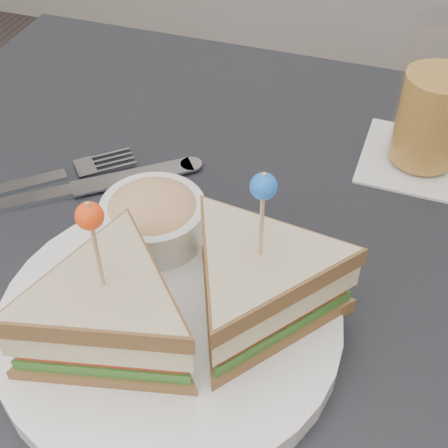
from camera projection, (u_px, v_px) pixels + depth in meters
table at (211, 325)px, 0.59m from camera, size 0.80×0.80×0.75m
plate_meal at (178, 295)px, 0.46m from camera, size 0.34×0.34×0.16m
cutlery_fork at (46, 178)px, 0.63m from camera, size 0.17×0.15×0.01m
cutlery_knife at (82, 188)px, 0.62m from camera, size 0.19×0.15×0.01m
drink_set at (434, 106)px, 0.61m from camera, size 0.12×0.12×0.15m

